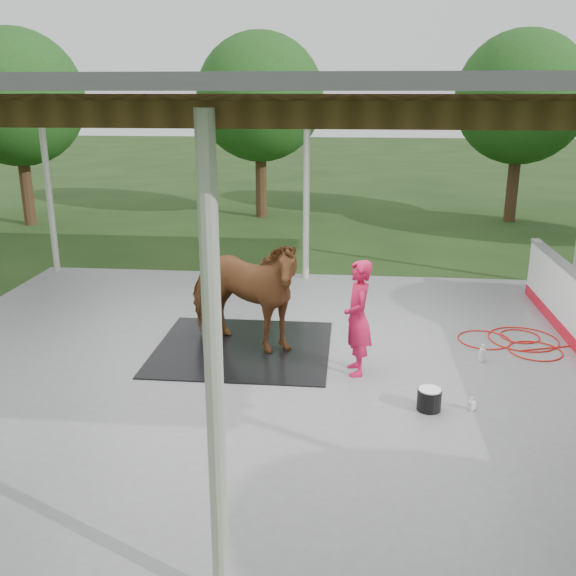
{
  "coord_description": "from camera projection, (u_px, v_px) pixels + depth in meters",
  "views": [
    {
      "loc": [
        0.94,
        -8.84,
        4.0
      ],
      "look_at": [
        0.06,
        0.08,
        1.23
      ],
      "focal_mm": 40.0,
      "sensor_mm": 36.0,
      "label": 1
    }
  ],
  "objects": [
    {
      "name": "handler",
      "position": [
        358.0,
        318.0,
        9.15
      ],
      "size": [
        0.5,
        0.68,
        1.69
      ],
      "primitive_type": "imported",
      "rotation": [
        0.0,
        0.0,
        -1.4
      ],
      "color": "#C81542",
      "rests_on": "concrete_slab"
    },
    {
      "name": "tree_belt",
      "position": [
        310.0,
        106.0,
        9.39
      ],
      "size": [
        28.0,
        28.0,
        5.8
      ],
      "color": "#382314",
      "rests_on": "ground"
    },
    {
      "name": "pavilion_structure",
      "position": [
        283.0,
        93.0,
        8.51
      ],
      "size": [
        12.6,
        10.6,
        4.05
      ],
      "color": "beige",
      "rests_on": "ground"
    },
    {
      "name": "soap_bottle_b",
      "position": [
        471.0,
        403.0,
        8.26
      ],
      "size": [
        0.12,
        0.12,
        0.18
      ],
      "primitive_type": "imported",
      "rotation": [
        0.0,
        0.0,
        -0.88
      ],
      "color": "#338CD8",
      "rests_on": "concrete_slab"
    },
    {
      "name": "soap_bottle_a",
      "position": [
        482.0,
        353.0,
        9.73
      ],
      "size": [
        0.15,
        0.15,
        0.28
      ],
      "primitive_type": "imported",
      "rotation": [
        0.0,
        0.0,
        0.51
      ],
      "color": "silver",
      "rests_on": "concrete_slab"
    },
    {
      "name": "wash_bucket",
      "position": [
        429.0,
        399.0,
        8.25
      ],
      "size": [
        0.31,
        0.31,
        0.29
      ],
      "color": "black",
      "rests_on": "concrete_slab"
    },
    {
      "name": "rubber_mat",
      "position": [
        243.0,
        348.0,
        10.25
      ],
      "size": [
        2.76,
        2.59,
        0.02
      ],
      "primitive_type": "cube",
      "color": "black",
      "rests_on": "concrete_slab"
    },
    {
      "name": "ground",
      "position": [
        283.0,
        368.0,
        9.68
      ],
      "size": [
        100.0,
        100.0,
        0.0
      ],
      "primitive_type": "plane",
      "color": "#1E3814"
    },
    {
      "name": "concrete_slab",
      "position": [
        283.0,
        366.0,
        9.67
      ],
      "size": [
        12.0,
        10.0,
        0.05
      ],
      "primitive_type": "cube",
      "color": "slate",
      "rests_on": "ground"
    },
    {
      "name": "hose_coil",
      "position": [
        516.0,
        341.0,
        10.52
      ],
      "size": [
        2.16,
        1.49,
        0.02
      ],
      "color": "red",
      "rests_on": "concrete_slab"
    },
    {
      "name": "horse",
      "position": [
        242.0,
        293.0,
        9.98
      ],
      "size": [
        2.39,
        1.75,
        1.84
      ],
      "primitive_type": "imported",
      "rotation": [
        0.0,
        0.0,
        1.18
      ],
      "color": "brown",
      "rests_on": "rubber_mat"
    }
  ]
}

